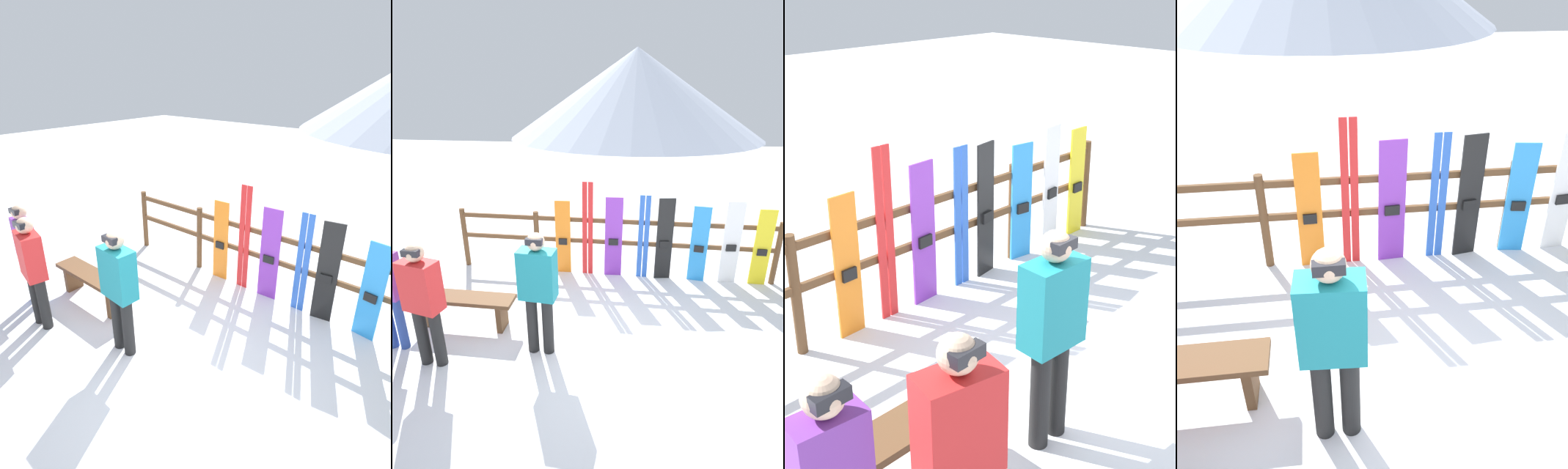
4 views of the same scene
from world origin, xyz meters
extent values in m
plane|color=white|center=(0.00, 0.00, 0.00)|extent=(40.00, 40.00, 0.00)
cone|color=#B2BCD1|center=(0.00, 24.15, 3.00)|extent=(18.00, 18.00, 6.00)
cylinder|color=brown|center=(-2.90, 2.15, 0.59)|extent=(0.10, 0.10, 1.18)
cylinder|color=brown|center=(-1.45, 2.15, 0.59)|extent=(0.10, 0.10, 1.18)
cylinder|color=brown|center=(0.00, 2.15, 0.59)|extent=(0.10, 0.10, 1.18)
cylinder|color=brown|center=(1.45, 2.15, 0.59)|extent=(0.10, 0.10, 1.18)
cylinder|color=brown|center=(2.90, 2.15, 0.59)|extent=(0.10, 0.10, 1.18)
cube|color=brown|center=(0.00, 2.15, 0.65)|extent=(5.79, 0.05, 0.08)
cube|color=brown|center=(0.00, 2.15, 1.06)|extent=(5.79, 0.05, 0.08)
cube|color=brown|center=(-2.02, 0.21, 0.46)|extent=(1.47, 0.36, 0.06)
cube|color=brown|center=(-2.58, 0.21, 0.22)|extent=(0.08, 0.29, 0.43)
cube|color=brown|center=(-1.47, 0.21, 0.22)|extent=(0.08, 0.29, 0.43)
cylinder|color=black|center=(-2.19, -0.62, 0.40)|extent=(0.15, 0.15, 0.81)
cylinder|color=black|center=(-1.98, -0.62, 0.40)|extent=(0.15, 0.15, 0.81)
cube|color=red|center=(-2.09, -0.62, 1.13)|extent=(0.50, 0.34, 0.64)
sphere|color=#D8B293|center=(-2.09, -0.62, 1.56)|extent=(0.22, 0.22, 0.22)
cube|color=black|center=(-2.09, -0.69, 1.58)|extent=(0.20, 0.08, 0.08)
cylinder|color=navy|center=(-2.64, -0.39, 0.39)|extent=(0.12, 0.12, 0.79)
cylinder|color=black|center=(-0.88, -0.21, 0.41)|extent=(0.15, 0.15, 0.83)
cylinder|color=black|center=(-0.67, -0.21, 0.41)|extent=(0.15, 0.15, 0.83)
cube|color=teal|center=(-0.78, -0.21, 1.16)|extent=(0.48, 0.28, 0.66)
sphere|color=#D8B293|center=(-0.78, -0.21, 1.60)|extent=(0.22, 0.22, 0.22)
cube|color=black|center=(-0.78, -0.27, 1.62)|extent=(0.20, 0.08, 0.08)
cube|color=orange|center=(-0.93, 2.09, 0.71)|extent=(0.28, 0.04, 1.43)
cube|color=black|center=(-0.93, 2.06, 0.64)|extent=(0.16, 0.04, 0.12)
cube|color=red|center=(-0.52, 2.09, 0.89)|extent=(0.09, 0.02, 1.79)
cube|color=red|center=(-0.41, 2.09, 0.89)|extent=(0.09, 0.02, 1.79)
cube|color=purple|center=(0.01, 2.09, 0.76)|extent=(0.32, 0.05, 1.53)
cube|color=black|center=(0.01, 2.06, 0.69)|extent=(0.18, 0.04, 0.12)
cube|color=blue|center=(0.50, 2.09, 0.79)|extent=(0.09, 0.02, 1.58)
cube|color=blue|center=(0.61, 2.09, 0.79)|extent=(0.09, 0.02, 1.58)
cube|color=black|center=(0.93, 2.09, 0.77)|extent=(0.29, 0.07, 1.54)
cube|color=black|center=(0.93, 2.06, 0.69)|extent=(0.16, 0.06, 0.12)
cube|color=#288CE0|center=(1.54, 2.09, 0.71)|extent=(0.30, 0.07, 1.42)
cube|color=black|center=(1.54, 2.06, 0.64)|extent=(0.17, 0.05, 0.12)
cube|color=white|center=(2.09, 2.09, 0.77)|extent=(0.31, 0.05, 1.53)
cube|color=black|center=(2.09, 2.06, 0.69)|extent=(0.17, 0.05, 0.12)
cube|color=yellow|center=(2.61, 2.09, 0.71)|extent=(0.29, 0.03, 1.41)
cube|color=black|center=(2.61, 2.06, 0.64)|extent=(0.16, 0.03, 0.12)
camera|label=1|loc=(2.39, -2.51, 3.38)|focal=28.00mm
camera|label=2|loc=(0.39, -4.10, 3.29)|focal=28.00mm
camera|label=3|loc=(-3.97, -2.62, 3.37)|focal=50.00mm
camera|label=4|loc=(-0.80, -2.48, 3.21)|focal=35.00mm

